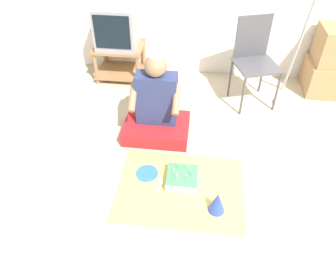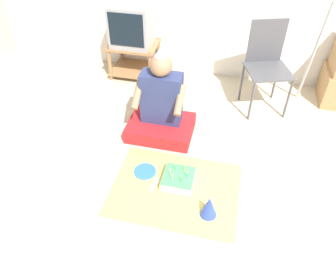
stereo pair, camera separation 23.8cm
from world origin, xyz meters
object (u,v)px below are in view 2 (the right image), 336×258
Objects in this scene: birthday_cake at (179,179)px; dust_mop at (306,81)px; party_hat_blue at (209,206)px; tv at (132,24)px; person_seated at (161,109)px; paper_plate at (145,171)px; folding_chair at (267,60)px.

dust_mop is at bearing 51.99° from birthday_cake.
birthday_cake is at bearing -128.01° from dust_mop.
birthday_cake is (-1.05, -1.34, -0.29)m from dust_mop.
tv is at bearing 122.09° from party_hat_blue.
person_seated is at bearing -59.81° from tv.
dust_mop is at bearing -8.21° from tv.
paper_plate is at bearing 152.69° from party_hat_blue.
tv is 1.80× the size of birthday_cake.
dust_mop is 6.17× the size of party_hat_blue.
paper_plate is (-0.59, 0.31, -0.09)m from party_hat_blue.
tv is at bearing 168.98° from folding_chair.
party_hat_blue is (0.59, -0.86, -0.18)m from person_seated.
tv is 1.79m from paper_plate.
birthday_cake is (0.30, -0.61, -0.23)m from person_seated.
folding_chair is at bearing -11.02° from tv.
person_seated is 3.49× the size of birthday_cake.
paper_plate is (-1.35, -1.29, -0.33)m from dust_mop.
dust_mop reaches higher than party_hat_blue.
birthday_cake is (0.89, -1.62, -0.60)m from tv.
dust_mop is 1.72m from birthday_cake.
birthday_cake is 0.31m from paper_plate.
paper_plate is at bearing -90.53° from person_seated.
party_hat_blue is at bearing -55.79° from person_seated.
paper_plate is (-0.01, -0.56, -0.27)m from person_seated.
paper_plate is at bearing 170.93° from birthday_cake.
person_seated is at bearing -141.94° from folding_chair.
paper_plate is (-0.92, -1.28, -0.52)m from folding_chair.
birthday_cake is 1.35× the size of party_hat_blue.
folding_chair is at bearing 38.06° from person_seated.
person_seated is 1.06m from party_hat_blue.
dust_mop is at bearing 1.84° from folding_chair.
tv reaches higher than party_hat_blue.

